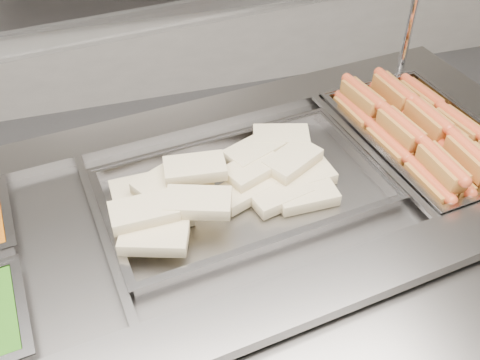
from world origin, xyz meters
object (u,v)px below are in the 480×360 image
object	(u,v)px
pan_hotdogs	(422,143)
pan_wraps	(244,193)
sneeze_guard	(182,18)
steam_counter	(225,300)

from	to	relation	value
pan_hotdogs	pan_wraps	distance (m)	0.63
sneeze_guard	pan_wraps	xyz separation A→B (m)	(0.10, -0.23, -0.44)
steam_counter	pan_wraps	world-z (taller)	pan_wraps
sneeze_guard	pan_wraps	world-z (taller)	sneeze_guard
steam_counter	pan_wraps	size ratio (longest dim) A/B	2.72
sneeze_guard	pan_hotdogs	bearing A→B (deg)	-12.03
steam_counter	pan_hotdogs	bearing A→B (deg)	7.25
pan_hotdogs	steam_counter	bearing A→B (deg)	-172.75
steam_counter	pan_wraps	xyz separation A→B (m)	(0.07, 0.01, 0.47)
sneeze_guard	pan_hotdogs	distance (m)	0.87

